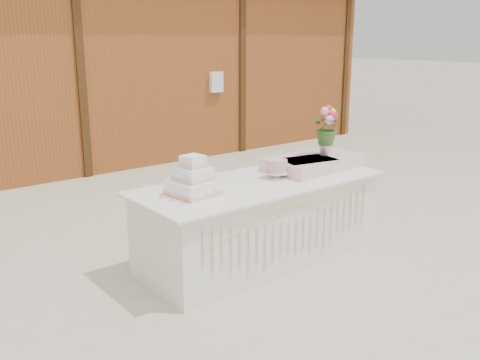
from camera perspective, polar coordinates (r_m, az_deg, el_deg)
name	(u,v)px	position (r m, az deg, el deg)	size (l,w,h in m)	color
ground	(260,259)	(5.17, 2.10, -8.41)	(80.00, 80.00, 0.00)	beige
barn	(33,59)	(10.07, -21.20, 11.90)	(12.60, 4.60, 3.30)	brown
cake_table	(260,221)	(5.02, 2.18, -4.38)	(2.40, 1.00, 0.77)	silver
wedding_cake	(194,181)	(4.49, -4.98, -0.15)	(0.41, 0.41, 0.34)	white
pink_cake_stand	(277,168)	(5.01, 3.97, 1.30)	(0.25, 0.25, 0.18)	silver
satin_runner	(314,162)	(5.44, 7.90, 1.88)	(0.98, 0.57, 0.12)	beige
flower_vase	(325,147)	(5.49, 9.07, 3.47)	(0.11, 0.11, 0.16)	silver
bouquet	(326,123)	(5.45, 9.18, 6.08)	(0.32, 0.27, 0.35)	#3A6629
loose_flowers	(165,198)	(4.41, -7.98, -1.92)	(0.16, 0.38, 0.02)	pink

